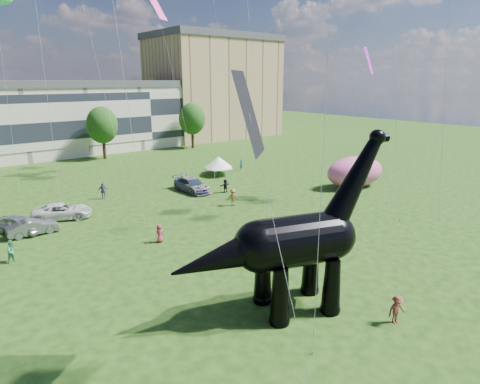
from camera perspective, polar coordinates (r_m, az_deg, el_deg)
ground at (r=26.26m, az=8.53°, el=-14.97°), size 220.00×220.00×0.00m
apartment_block at (r=98.19m, az=-3.71°, el=14.39°), size 28.00×18.00×22.00m
tree_mid_right at (r=72.73m, az=-19.06°, el=9.37°), size 5.20×5.20×9.44m
tree_far_right at (r=80.70m, az=-6.85°, el=10.66°), size 5.20×5.20×9.44m
dinosaur_sculpture at (r=23.46m, az=6.96°, el=-7.47°), size 13.24×6.22×10.96m
car_silver at (r=41.16m, az=-28.93°, el=-4.01°), size 4.15×5.02×1.61m
car_grey at (r=40.07m, az=-27.37°, el=-4.47°), size 4.29×1.68×1.39m
car_white at (r=43.35m, az=-23.94°, el=-2.50°), size 6.08×4.60×1.53m
car_dark at (r=49.42m, az=-6.86°, el=1.00°), size 2.61×5.86×1.67m
gazebo_near at (r=57.21m, az=-3.09°, el=4.14°), size 4.20×4.20×2.60m
gazebo_far at (r=58.61m, az=-3.08°, el=4.36°), size 3.67×3.67×2.51m
inflatable_pink at (r=52.89m, az=16.04°, el=2.78°), size 8.81×6.02×4.01m
visitors at (r=37.64m, az=-8.94°, el=-3.76°), size 42.47×37.20×1.89m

